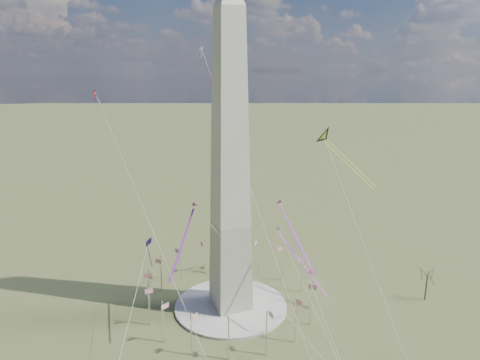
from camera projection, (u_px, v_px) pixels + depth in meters
name	position (u px, v px, depth m)	size (l,w,h in m)	color
ground	(231.00, 307.00, 137.89)	(2000.00, 2000.00, 0.00)	#47562B
plaza	(231.00, 306.00, 137.79)	(36.00, 36.00, 0.80)	beige
washington_monument	(230.00, 162.00, 125.98)	(15.56, 15.56, 100.00)	#A9A48D
flagpole_ring	(231.00, 286.00, 136.09)	(54.40, 54.40, 13.00)	silver
tree_near	(428.00, 274.00, 139.82)	(7.66, 7.66, 13.40)	#412F27
kite_delta_black	(327.00, 139.00, 141.95)	(13.62, 21.68, 17.93)	black
kite_diamond_purple	(149.00, 245.00, 133.55)	(2.25, 3.47, 10.58)	navy
kite_streamer_left	(291.00, 226.00, 125.55)	(2.05, 21.81, 14.98)	red
kite_streamer_mid	(186.00, 230.00, 122.36)	(13.99, 19.41, 15.57)	red
kite_streamer_right	(293.00, 251.00, 143.65)	(7.32, 23.75, 16.59)	red
kite_small_red	(95.00, 93.00, 135.83)	(1.00, 1.63, 3.90)	red
kite_small_white	(201.00, 49.00, 165.69)	(1.34, 1.69, 4.42)	white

